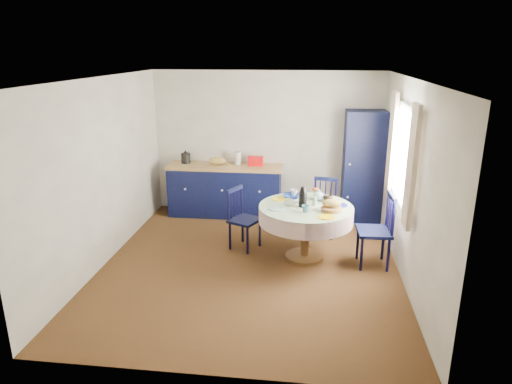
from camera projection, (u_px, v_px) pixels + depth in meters
floor at (250, 265)px, 6.28m from camera, size 4.50×4.50×0.00m
ceiling at (249, 78)px, 5.53m from camera, size 4.50×4.50×0.00m
wall_back at (267, 143)px, 8.03m from camera, size 4.00×0.02×2.50m
wall_left at (103, 173)px, 6.13m from camera, size 0.02×4.50×2.50m
wall_right at (409, 183)px, 5.67m from camera, size 0.02×4.50×2.50m
window at (403, 156)px, 5.88m from camera, size 0.10×1.74×1.45m
kitchen_counter at (225, 189)px, 8.08m from camera, size 2.02×0.64×1.14m
pantry_cabinet at (363, 167)px, 7.70m from camera, size 0.67×0.50×1.88m
dining_table at (306, 215)px, 6.28m from camera, size 1.30×1.30×1.06m
chair_left at (243, 218)px, 6.71m from camera, size 0.53×0.54×0.91m
chair_far at (324, 207)px, 7.19m from camera, size 0.46×0.45×0.91m
chair_right at (377, 230)px, 6.13m from camera, size 0.46×0.48×1.03m
mug_a at (289, 202)px, 6.26m from camera, size 0.11×0.11×0.09m
mug_b at (305, 209)px, 6.00m from camera, size 0.10×0.10×0.09m
mug_c at (328, 198)px, 6.40m from camera, size 0.13×0.13×0.10m
mug_d at (294, 193)px, 6.65m from camera, size 0.11×0.11×0.10m
cobalt_bowl at (292, 196)px, 6.56m from camera, size 0.25×0.25×0.06m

